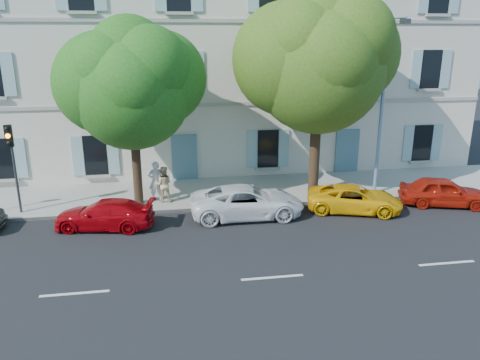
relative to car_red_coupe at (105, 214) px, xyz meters
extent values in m
plane|color=black|center=(5.64, -0.99, -0.57)|extent=(90.00, 90.00, 0.00)
cube|color=#A09E96|center=(5.64, 3.46, -0.49)|extent=(36.00, 4.50, 0.15)
cube|color=#9E998E|center=(5.64, 1.29, -0.49)|extent=(36.00, 0.16, 0.16)
cube|color=beige|center=(5.64, 9.21, 5.43)|extent=(28.00, 7.00, 12.00)
imported|color=#A1040B|center=(0.00, 0.00, 0.00)|extent=(4.12, 2.29, 1.13)
imported|color=white|center=(5.77, 0.30, 0.09)|extent=(4.78, 2.25, 1.32)
imported|color=#FEB90A|center=(10.47, 0.17, 0.00)|extent=(4.43, 3.00, 1.13)
imported|color=#A7180A|center=(14.68, 0.23, 0.08)|extent=(4.04, 2.54, 1.28)
cylinder|color=#3A2819|center=(1.22, 2.26, 1.15)|extent=(0.39, 0.39, 3.13)
ellipsoid|color=#2E781E|center=(1.22, 2.26, 4.59)|extent=(5.01, 5.01, 5.51)
cylinder|color=#3A2819|center=(9.33, 2.44, 1.40)|extent=(0.48, 0.48, 3.62)
ellipsoid|color=#4D771E|center=(9.33, 2.44, 5.42)|extent=(5.89, 5.89, 6.48)
cylinder|color=#383A3D|center=(-3.67, 1.95, 1.14)|extent=(0.10, 0.10, 3.11)
cube|color=black|center=(-3.67, 1.79, 2.91)|extent=(0.33, 0.28, 0.88)
sphere|color=orange|center=(-3.67, 1.67, 2.93)|extent=(0.19, 0.19, 0.19)
cylinder|color=#7293BF|center=(12.20, 1.91, 3.52)|extent=(0.16, 0.16, 7.86)
cylinder|color=#7293BF|center=(12.20, 1.23, 7.45)|extent=(0.18, 1.38, 0.10)
cube|color=#383A3D|center=(12.20, 0.54, 7.30)|extent=(0.27, 0.46, 0.18)
imported|color=silver|center=(1.99, 2.56, 0.49)|extent=(0.73, 0.55, 1.82)
imported|color=#D2B686|center=(2.33, 2.32, 0.40)|extent=(0.82, 0.66, 1.63)
camera|label=1|loc=(2.50, -17.84, 6.73)|focal=35.00mm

